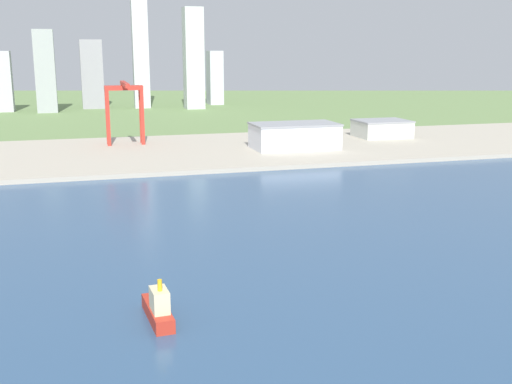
# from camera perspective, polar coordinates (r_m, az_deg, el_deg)

# --- Properties ---
(ground_plane) EXTENTS (2400.00, 2400.00, 0.00)m
(ground_plane) POSITION_cam_1_polar(r_m,az_deg,el_deg) (211.57, -0.11, -4.56)
(ground_plane) COLOR #65834C
(water_bay) EXTENTS (840.00, 360.00, 0.15)m
(water_bay) POSITION_cam_1_polar(r_m,az_deg,el_deg) (158.24, 5.95, -10.74)
(water_bay) COLOR #2D4C70
(water_bay) RESTS_ON ground
(industrial_pier) EXTENTS (840.00, 140.00, 2.50)m
(industrial_pier) POSITION_cam_1_polar(r_m,az_deg,el_deg) (393.11, -7.72, 3.60)
(industrial_pier) COLOR #ABA391
(industrial_pier) RESTS_ON ground
(tugboat_small) EXTENTS (5.77, 18.68, 11.39)m
(tugboat_small) POSITION_cam_1_polar(r_m,az_deg,el_deg) (152.71, -8.85, -10.41)
(tugboat_small) COLOR #B22D1E
(tugboat_small) RESTS_ON water_bay
(port_crane_red) EXTENTS (24.19, 44.93, 40.86)m
(port_crane_red) POSITION_cam_1_polar(r_m,az_deg,el_deg) (417.37, -11.86, 8.22)
(port_crane_red) COLOR #B72D23
(port_crane_red) RESTS_ON industrial_pier
(warehouse_main) EXTENTS (53.25, 30.76, 15.88)m
(warehouse_main) POSITION_cam_1_polar(r_m,az_deg,el_deg) (396.49, 3.51, 5.12)
(warehouse_main) COLOR silver
(warehouse_main) RESTS_ON industrial_pier
(warehouse_annex) EXTENTS (36.44, 29.41, 12.07)m
(warehouse_annex) POSITION_cam_1_polar(r_m,az_deg,el_deg) (457.54, 11.34, 5.67)
(warehouse_annex) COLOR silver
(warehouse_annex) RESTS_ON industrial_pier
(distant_skyline) EXTENTS (315.84, 73.91, 155.63)m
(distant_skyline) POSITION_cam_1_polar(r_m,az_deg,el_deg) (706.68, -15.02, 10.92)
(distant_skyline) COLOR #B6B6B8
(distant_skyline) RESTS_ON ground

